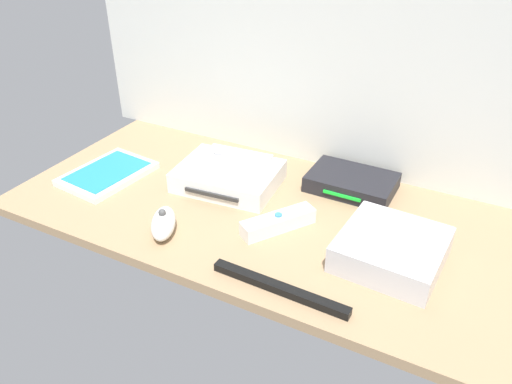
{
  "coord_description": "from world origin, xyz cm",
  "views": [
    {
      "loc": [
        39.66,
        -75.39,
        56.52
      ],
      "look_at": [
        0.0,
        0.0,
        4.0
      ],
      "focal_mm": 35.55,
      "sensor_mm": 36.0,
      "label": 1
    }
  ],
  "objects_px": {
    "network_router": "(352,182)",
    "remote_classic_pad": "(235,161)",
    "game_console": "(228,176)",
    "sensor_bar": "(279,288)",
    "mini_computer": "(391,249)",
    "game_case": "(108,174)",
    "remote_nunchuk": "(163,223)",
    "remote_wand": "(278,222)"
  },
  "relations": [
    {
      "from": "game_console",
      "to": "mini_computer",
      "type": "height_order",
      "value": "mini_computer"
    },
    {
      "from": "game_console",
      "to": "game_case",
      "type": "relative_size",
      "value": 1.1
    },
    {
      "from": "mini_computer",
      "to": "sensor_bar",
      "type": "height_order",
      "value": "mini_computer"
    },
    {
      "from": "remote_wand",
      "to": "sensor_bar",
      "type": "bearing_deg",
      "value": -30.18
    },
    {
      "from": "remote_classic_pad",
      "to": "sensor_bar",
      "type": "xyz_separation_m",
      "value": [
        0.23,
        -0.27,
        -0.05
      ]
    },
    {
      "from": "remote_wand",
      "to": "remote_classic_pad",
      "type": "distance_m",
      "value": 0.2
    },
    {
      "from": "game_console",
      "to": "remote_wand",
      "type": "xyz_separation_m",
      "value": [
        0.17,
        -0.1,
        -0.01
      ]
    },
    {
      "from": "remote_wand",
      "to": "remote_classic_pad",
      "type": "bearing_deg",
      "value": 177.83
    },
    {
      "from": "game_case",
      "to": "sensor_bar",
      "type": "bearing_deg",
      "value": -11.26
    },
    {
      "from": "remote_wand",
      "to": "mini_computer",
      "type": "bearing_deg",
      "value": 34.56
    },
    {
      "from": "game_case",
      "to": "remote_classic_pad",
      "type": "xyz_separation_m",
      "value": [
        0.27,
        0.11,
        0.05
      ]
    },
    {
      "from": "mini_computer",
      "to": "sensor_bar",
      "type": "distance_m",
      "value": 0.21
    },
    {
      "from": "network_router",
      "to": "sensor_bar",
      "type": "relative_size",
      "value": 0.75
    },
    {
      "from": "network_router",
      "to": "game_console",
      "type": "bearing_deg",
      "value": -155.74
    },
    {
      "from": "game_console",
      "to": "mini_computer",
      "type": "relative_size",
      "value": 1.25
    },
    {
      "from": "remote_wand",
      "to": "remote_nunchuk",
      "type": "relative_size",
      "value": 1.32
    },
    {
      "from": "mini_computer",
      "to": "network_router",
      "type": "distance_m",
      "value": 0.24
    },
    {
      "from": "network_router",
      "to": "remote_nunchuk",
      "type": "relative_size",
      "value": 1.66
    },
    {
      "from": "game_case",
      "to": "sensor_bar",
      "type": "xyz_separation_m",
      "value": [
        0.5,
        -0.16,
        -0.0
      ]
    },
    {
      "from": "remote_nunchuk",
      "to": "network_router",
      "type": "bearing_deg",
      "value": 20.76
    },
    {
      "from": "network_router",
      "to": "remote_nunchuk",
      "type": "bearing_deg",
      "value": -129.45
    },
    {
      "from": "mini_computer",
      "to": "game_case",
      "type": "xyz_separation_m",
      "value": [
        -0.64,
        -0.0,
        -0.02
      ]
    },
    {
      "from": "mini_computer",
      "to": "remote_classic_pad",
      "type": "xyz_separation_m",
      "value": [
        -0.37,
        0.11,
        0.03
      ]
    },
    {
      "from": "mini_computer",
      "to": "remote_nunchuk",
      "type": "bearing_deg",
      "value": -164.17
    },
    {
      "from": "mini_computer",
      "to": "remote_wand",
      "type": "distance_m",
      "value": 0.21
    },
    {
      "from": "game_console",
      "to": "game_case",
      "type": "height_order",
      "value": "game_console"
    },
    {
      "from": "game_case",
      "to": "network_router",
      "type": "relative_size",
      "value": 1.13
    },
    {
      "from": "mini_computer",
      "to": "remote_nunchuk",
      "type": "relative_size",
      "value": 1.65
    },
    {
      "from": "game_console",
      "to": "remote_nunchuk",
      "type": "relative_size",
      "value": 2.06
    },
    {
      "from": "network_router",
      "to": "remote_classic_pad",
      "type": "bearing_deg",
      "value": -158.12
    },
    {
      "from": "game_case",
      "to": "sensor_bar",
      "type": "height_order",
      "value": "game_case"
    },
    {
      "from": "remote_nunchuk",
      "to": "sensor_bar",
      "type": "bearing_deg",
      "value": -39.29
    },
    {
      "from": "network_router",
      "to": "remote_classic_pad",
      "type": "relative_size",
      "value": 1.2
    },
    {
      "from": "remote_classic_pad",
      "to": "network_router",
      "type": "bearing_deg",
      "value": 16.79
    },
    {
      "from": "remote_nunchuk",
      "to": "sensor_bar",
      "type": "xyz_separation_m",
      "value": [
        0.26,
        -0.05,
        -0.01
      ]
    },
    {
      "from": "remote_nunchuk",
      "to": "remote_classic_pad",
      "type": "distance_m",
      "value": 0.23
    },
    {
      "from": "game_case",
      "to": "remote_classic_pad",
      "type": "distance_m",
      "value": 0.29
    },
    {
      "from": "game_console",
      "to": "sensor_bar",
      "type": "xyz_separation_m",
      "value": [
        0.24,
        -0.25,
        -0.01
      ]
    },
    {
      "from": "network_router",
      "to": "sensor_bar",
      "type": "height_order",
      "value": "network_router"
    },
    {
      "from": "game_console",
      "to": "network_router",
      "type": "xyz_separation_m",
      "value": [
        0.24,
        0.11,
        -0.0
      ]
    },
    {
      "from": "mini_computer",
      "to": "game_case",
      "type": "bearing_deg",
      "value": -179.86
    },
    {
      "from": "game_case",
      "to": "remote_nunchuk",
      "type": "height_order",
      "value": "remote_nunchuk"
    }
  ]
}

